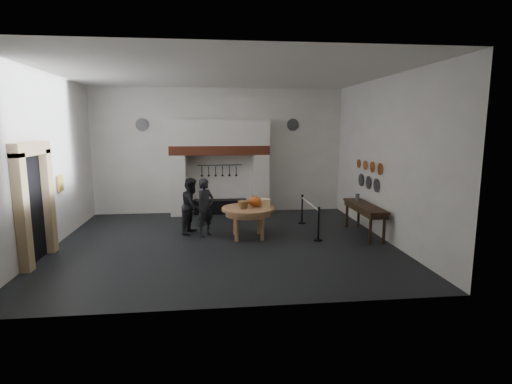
{
  "coord_description": "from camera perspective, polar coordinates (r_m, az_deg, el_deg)",
  "views": [
    {
      "loc": [
        -0.33,
        -10.6,
        3.17
      ],
      "look_at": [
        0.91,
        0.23,
        1.35
      ],
      "focal_mm": 28.0,
      "sensor_mm": 36.0,
      "label": 1
    }
  ],
  "objects": [
    {
      "name": "chimney_pier_left",
      "position": [
        14.45,
        -11.0,
        0.96
      ],
      "size": [
        0.55,
        0.7,
        2.15
      ],
      "primitive_type": "cube",
      "color": "silver",
      "rests_on": "floor"
    },
    {
      "name": "floor",
      "position": [
        11.07,
        -4.58,
        -7.19
      ],
      "size": [
        9.0,
        8.0,
        0.02
      ],
      "primitive_type": "cube",
      "color": "black",
      "rests_on": "ground"
    },
    {
      "name": "pewter_plate_back_left",
      "position": [
        14.75,
        -15.99,
        9.23
      ],
      "size": [
        0.44,
        0.03,
        0.44
      ],
      "primitive_type": "cylinder",
      "rotation": [
        1.57,
        0.0,
        0.0
      ],
      "color": "#4C4C51",
      "rests_on": "wall_back"
    },
    {
      "name": "chimney_hood",
      "position": [
        14.26,
        -5.26,
        8.43
      ],
      "size": [
        3.5,
        0.7,
        0.9
      ],
      "primitive_type": "cube",
      "color": "silver",
      "rests_on": "hearth_brick_band"
    },
    {
      "name": "visitor_near",
      "position": [
        11.57,
        -7.25,
        -2.21
      ],
      "size": [
        0.72,
        0.72,
        1.68
      ],
      "primitive_type": "imported",
      "rotation": [
        0.0,
        0.0,
        0.8
      ],
      "color": "black",
      "rests_on": "floor"
    },
    {
      "name": "work_table",
      "position": [
        11.32,
        -1.12,
        -2.4
      ],
      "size": [
        1.57,
        1.57,
        0.07
      ],
      "primitive_type": "cylinder",
      "rotation": [
        0.0,
        0.0,
        0.04
      ],
      "color": "tan",
      "rests_on": "floor"
    },
    {
      "name": "iron_range",
      "position": [
        14.62,
        -5.11,
        -2.08
      ],
      "size": [
        1.9,
        0.45,
        0.5
      ],
      "primitive_type": "cube",
      "color": "black",
      "rests_on": "floor"
    },
    {
      "name": "chimney_pier_right",
      "position": [
        14.52,
        0.68,
        1.18
      ],
      "size": [
        0.55,
        0.7,
        2.15
      ],
      "primitive_type": "cube",
      "color": "silver",
      "rests_on": "floor"
    },
    {
      "name": "bread_loaf",
      "position": [
        11.63,
        -1.78,
        -1.58
      ],
      "size": [
        0.31,
        0.18,
        0.13
      ],
      "primitive_type": "ellipsoid",
      "color": "olive",
      "rests_on": "work_table"
    },
    {
      "name": "barrier_post_far",
      "position": [
        13.12,
        6.61,
        -2.55
      ],
      "size": [
        0.05,
        0.05,
        0.9
      ],
      "primitive_type": "cylinder",
      "color": "black",
      "rests_on": "floor"
    },
    {
      "name": "barrier_rope",
      "position": [
        12.09,
        7.71,
        -1.67
      ],
      "size": [
        0.04,
        2.0,
        0.04
      ],
      "primitive_type": "cylinder",
      "rotation": [
        1.57,
        0.0,
        0.0
      ],
      "color": "white",
      "rests_on": "barrier_post_near"
    },
    {
      "name": "ceiling",
      "position": [
        10.69,
        -4.91,
        16.59
      ],
      "size": [
        9.0,
        8.0,
        0.02
      ],
      "primitive_type": "cube",
      "color": "silver",
      "rests_on": "wall_back"
    },
    {
      "name": "pewter_plate_right",
      "position": [
        13.22,
        14.78,
        1.69
      ],
      "size": [
        0.03,
        0.4,
        0.4
      ],
      "primitive_type": "cylinder",
      "rotation": [
        0.0,
        1.57,
        0.0
      ],
      "color": "#4C4C51",
      "rests_on": "wall_right"
    },
    {
      "name": "wall_left",
      "position": [
        11.43,
        -27.97,
        3.76
      ],
      "size": [
        0.02,
        8.0,
        4.5
      ],
      "primitive_type": "cube",
      "color": "white",
      "rests_on": "floor"
    },
    {
      "name": "copper_pan_c",
      "position": [
        12.89,
        15.36,
        3.71
      ],
      "size": [
        0.03,
        0.3,
        0.3
      ],
      "primitive_type": "cylinder",
      "rotation": [
        0.0,
        1.57,
        0.0
      ],
      "color": "#C6662D",
      "rests_on": "wall_right"
    },
    {
      "name": "wall_plaque",
      "position": [
        12.22,
        -26.17,
        1.12
      ],
      "size": [
        0.05,
        0.34,
        0.44
      ],
      "primitive_type": "cube",
      "color": "gold",
      "rests_on": "wall_left"
    },
    {
      "name": "copper_pan_b",
      "position": [
        12.38,
        16.3,
        3.44
      ],
      "size": [
        0.03,
        0.32,
        0.32
      ],
      "primitive_type": "cylinder",
      "rotation": [
        0.0,
        1.57,
        0.0
      ],
      "color": "#C6662D",
      "rests_on": "wall_right"
    },
    {
      "name": "door_recess",
      "position": [
        10.63,
        -29.34,
        -2.16
      ],
      "size": [
        0.04,
        1.1,
        2.5
      ],
      "primitive_type": "cube",
      "color": "black",
      "rests_on": "floor"
    },
    {
      "name": "pewter_jug",
      "position": [
        12.53,
        14.29,
        -0.75
      ],
      "size": [
        0.12,
        0.12,
        0.22
      ],
      "primitive_type": "cylinder",
      "color": "#545359",
      "rests_on": "side_table"
    },
    {
      "name": "door_lintel",
      "position": [
        10.43,
        -29.5,
        5.4
      ],
      "size": [
        0.22,
        1.7,
        0.3
      ],
      "primitive_type": "cube",
      "color": "tan",
      "rests_on": "door_jamb_near"
    },
    {
      "name": "hearth_brick_band",
      "position": [
        14.28,
        -5.22,
        5.98
      ],
      "size": [
        3.5,
        0.72,
        0.32
      ],
      "primitive_type": "cube",
      "color": "#9E442B",
      "rests_on": "chimney_pier_left"
    },
    {
      "name": "wicker_basket",
      "position": [
        11.13,
        -1.82,
        -1.84
      ],
      "size": [
        0.33,
        0.33,
        0.22
      ],
      "primitive_type": "cone",
      "rotation": [
        3.14,
        0.0,
        0.04
      ],
      "color": "olive",
      "rests_on": "work_table"
    },
    {
      "name": "pewter_plate_back_right",
      "position": [
        14.87,
        5.3,
        9.55
      ],
      "size": [
        0.44,
        0.03,
        0.44
      ],
      "primitive_type": "cylinder",
      "rotation": [
        1.57,
        0.0,
        0.0
      ],
      "color": "#4C4C51",
      "rests_on": "wall_back"
    },
    {
      "name": "copper_pan_a",
      "position": [
        11.88,
        17.32,
        3.15
      ],
      "size": [
        0.03,
        0.34,
        0.34
      ],
      "primitive_type": "cylinder",
      "rotation": [
        0.0,
        1.57,
        0.0
      ],
      "color": "#C6662D",
      "rests_on": "wall_right"
    },
    {
      "name": "cheese_block_small",
      "position": [
        11.59,
        1.12,
        -1.44
      ],
      "size": [
        0.18,
        0.18,
        0.2
      ],
      "primitive_type": "cube",
      "color": "#FEFF98",
      "rests_on": "work_table"
    },
    {
      "name": "wall_right",
      "position": [
        11.69,
        17.97,
        4.5
      ],
      "size": [
        0.02,
        8.0,
        4.5
      ],
      "primitive_type": "cube",
      "color": "white",
      "rests_on": "floor"
    },
    {
      "name": "pewter_plate_left",
      "position": [
        12.12,
        16.83,
        0.91
      ],
      "size": [
        0.03,
        0.4,
        0.4
      ],
      "primitive_type": "cylinder",
      "rotation": [
        0.0,
        1.57,
        0.0
      ],
      "color": "#4C4C51",
      "rests_on": "wall_right"
    },
    {
      "name": "door_jamb_far",
      "position": [
        11.22,
        -27.57,
        -1.2
      ],
      "size": [
        0.22,
        0.3,
        2.6
      ],
      "primitive_type": "cube",
      "color": "tan",
      "rests_on": "floor"
    },
    {
      "name": "cheese_block_big",
      "position": [
        11.3,
        1.43,
        -1.62
      ],
      "size": [
        0.22,
        0.22,
        0.24
      ],
      "primitive_type": "cube",
      "color": "#FBDD96",
      "rests_on": "work_table"
    },
    {
      "name": "door_jamb_near",
      "position": [
        9.96,
        -30.42,
        -2.67
      ],
      "size": [
        0.22,
        0.3,
        2.6
      ],
      "primitive_type": "cube",
      "color": "tan",
      "rests_on": "floor"
    },
    {
      "name": "utensil_rail",
      "position": [
        14.59,
        -5.21,
        3.85
      ],
      "size": [
        1.6,
        0.02,
        0.02
      ],
      "primitive_type": "cylinder",
      "rotation": [
        0.0,
        1.57,
        0.0
      ],
      "color": "black",
      "rests_on": "wall_back"
    },
    {
      "name": "visitor_far",
      "position": [
        11.98,
        -9.14,
        -1.93
      ],
      "size": [
        0.87,
        0.97,
        1.65
      ],
      "primitive_type": "imported",
      "rotation": [
        0.0,
        0.0,
        1.21
      ],
      "color": "black",
      "rests_on": "floor"
    },
    {
      "name": "copper_pan_d",
      "position": [
        13.4,
        14.49,
        3.95
      ],
      "size": [
        0.03,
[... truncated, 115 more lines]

